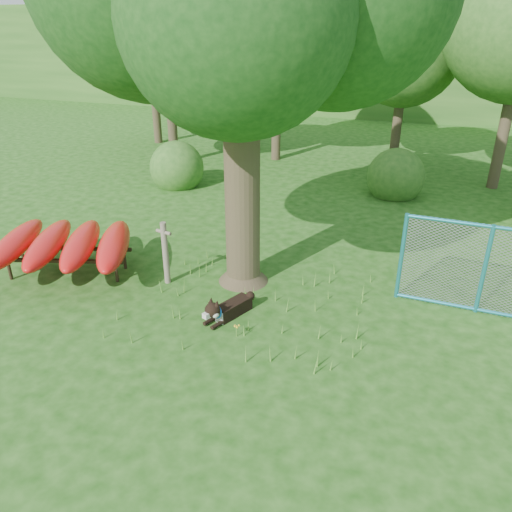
% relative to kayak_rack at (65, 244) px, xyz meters
% --- Properties ---
extents(ground, '(80.00, 80.00, 0.00)m').
position_rel_kayak_rack_xyz_m(ground, '(4.09, -0.87, -0.71)').
color(ground, '#17460E').
rests_on(ground, ground).
extents(wooden_post, '(0.38, 0.15, 1.38)m').
position_rel_kayak_rack_xyz_m(wooden_post, '(2.24, 0.41, 0.01)').
color(wooden_post, '#6E6152').
rests_on(wooden_post, ground).
extents(kayak_rack, '(3.75, 3.37, 0.93)m').
position_rel_kayak_rack_xyz_m(kayak_rack, '(0.00, 0.00, 0.00)').
color(kayak_rack, black).
rests_on(kayak_rack, ground).
extents(husky_dog, '(0.67, 1.17, 0.56)m').
position_rel_kayak_rack_xyz_m(husky_dog, '(3.99, -0.46, -0.52)').
color(husky_dog, black).
rests_on(husky_dog, ground).
extents(fence_section, '(3.08, 0.18, 3.00)m').
position_rel_kayak_rack_xyz_m(fence_section, '(8.40, 1.45, 0.19)').
color(fence_section, teal).
rests_on(fence_section, ground).
extents(wildflower_clump, '(0.11, 0.10, 0.24)m').
position_rel_kayak_rack_xyz_m(wildflower_clump, '(4.40, -0.95, -0.52)').
color(wildflower_clump, '#599430').
rests_on(wildflower_clump, ground).
extents(bg_tree_a, '(4.40, 4.40, 6.70)m').
position_rel_kayak_rack_xyz_m(bg_tree_a, '(-2.41, 9.13, 3.77)').
color(bg_tree_a, '#392F1F').
rests_on(bg_tree_a, ground).
extents(bg_tree_b, '(5.20, 5.20, 8.22)m').
position_rel_kayak_rack_xyz_m(bg_tree_b, '(1.09, 11.13, 4.90)').
color(bg_tree_b, '#392F1F').
rests_on(bg_tree_b, ground).
extents(bg_tree_c, '(4.00, 4.00, 6.12)m').
position_rel_kayak_rack_xyz_m(bg_tree_c, '(5.59, 12.13, 3.39)').
color(bg_tree_c, '#392F1F').
rests_on(bg_tree_c, ground).
extents(bg_tree_f, '(3.60, 3.60, 5.55)m').
position_rel_kayak_rack_xyz_m(bg_tree_f, '(-4.91, 12.13, 3.02)').
color(bg_tree_f, '#392F1F').
rests_on(bg_tree_f, ground).
extents(shrub_left, '(1.80, 1.80, 1.80)m').
position_rel_kayak_rack_xyz_m(shrub_left, '(-0.91, 6.63, -0.71)').
color(shrub_left, '#2C5D1E').
rests_on(shrub_left, ground).
extents(shrub_mid, '(1.80, 1.80, 1.80)m').
position_rel_kayak_rack_xyz_m(shrub_mid, '(6.09, 8.13, -0.71)').
color(shrub_mid, '#2C5D1E').
rests_on(shrub_mid, ground).
extents(wooded_hillside, '(80.00, 12.00, 6.00)m').
position_rel_kayak_rack_xyz_m(wooded_hillside, '(4.09, 27.13, 2.29)').
color(wooded_hillside, '#2C5D1E').
rests_on(wooded_hillside, ground).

